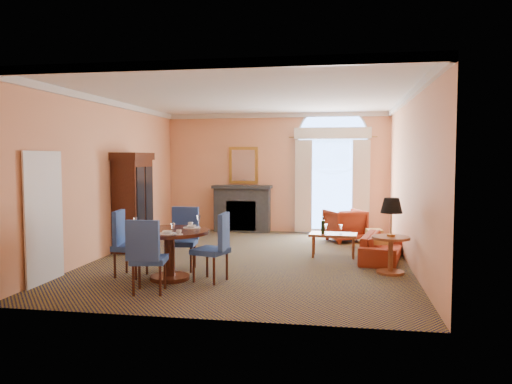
% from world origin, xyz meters
% --- Properties ---
extents(ground, '(7.50, 7.50, 0.00)m').
position_xyz_m(ground, '(0.00, 0.00, 0.00)').
color(ground, '#121338').
rests_on(ground, ground).
extents(room_envelope, '(6.04, 7.52, 3.45)m').
position_xyz_m(room_envelope, '(-0.03, 0.67, 2.51)').
color(room_envelope, '#FAA977').
rests_on(room_envelope, ground).
extents(armoire, '(0.61, 1.08, 2.12)m').
position_xyz_m(armoire, '(-2.72, 0.52, 1.02)').
color(armoire, black).
rests_on(armoire, ground).
extents(dining_table, '(1.31, 1.31, 1.02)m').
position_xyz_m(dining_table, '(-1.04, -1.88, 0.60)').
color(dining_table, black).
rests_on(dining_table, ground).
extents(dining_chair_north, '(0.55, 0.55, 1.12)m').
position_xyz_m(dining_chair_north, '(-1.06, -1.07, 0.64)').
color(dining_chair_north, '#254693').
rests_on(dining_chair_north, ground).
extents(dining_chair_south, '(0.58, 0.58, 1.12)m').
position_xyz_m(dining_chair_south, '(-1.07, -2.80, 0.64)').
color(dining_chair_south, '#254693').
rests_on(dining_chair_south, ground).
extents(dining_chair_east, '(0.63, 0.63, 1.12)m').
position_xyz_m(dining_chair_east, '(-0.24, -1.87, 0.64)').
color(dining_chair_east, '#254693').
rests_on(dining_chair_east, ground).
extents(dining_chair_west, '(0.56, 0.55, 1.12)m').
position_xyz_m(dining_chair_west, '(-1.87, -1.77, 0.64)').
color(dining_chair_west, '#254693').
rests_on(dining_chair_west, ground).
extents(sofa, '(1.00, 1.84, 0.51)m').
position_xyz_m(sofa, '(2.55, 0.34, 0.25)').
color(sofa, '#A0361D').
rests_on(sofa, ground).
extents(armchair, '(1.12, 1.13, 0.77)m').
position_xyz_m(armchair, '(1.84, 2.44, 0.39)').
color(armchair, '#A0361D').
rests_on(armchair, ground).
extents(coffee_table, '(0.98, 0.59, 0.83)m').
position_xyz_m(coffee_table, '(1.58, 0.48, 0.44)').
color(coffee_table, brown).
rests_on(coffee_table, ground).
extents(side_table, '(0.65, 0.65, 1.29)m').
position_xyz_m(side_table, '(2.60, -0.82, 0.82)').
color(side_table, brown).
rests_on(side_table, ground).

